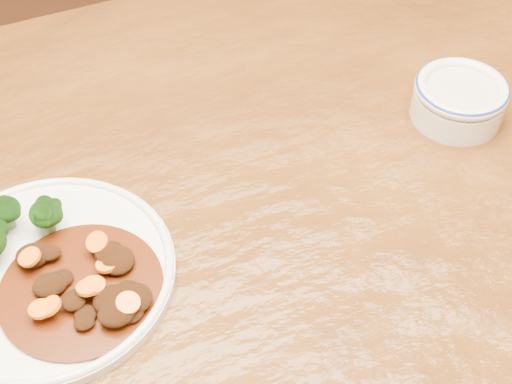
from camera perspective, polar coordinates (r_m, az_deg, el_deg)
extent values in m
cube|color=#603511|center=(0.79, 0.47, -1.82)|extent=(1.61, 1.10, 0.04)
cylinder|color=#39200E|center=(1.58, 17.75, 7.02)|extent=(0.06, 0.06, 0.71)
cylinder|color=silver|center=(0.74, -16.34, -6.37)|extent=(0.25, 0.25, 0.01)
torus|color=silver|center=(0.73, -16.43, -6.11)|extent=(0.25, 0.25, 0.01)
cylinder|color=#618444|center=(0.78, -19.13, -2.21)|extent=(0.01, 0.01, 0.02)
ellipsoid|color=black|center=(0.76, -19.45, -1.35)|extent=(0.03, 0.03, 0.03)
cylinder|color=#618444|center=(0.76, -16.19, -2.55)|extent=(0.01, 0.01, 0.02)
ellipsoid|color=black|center=(0.75, -16.48, -1.65)|extent=(0.03, 0.03, 0.03)
cylinder|color=#4A1707|center=(0.71, -13.81, -7.53)|extent=(0.16, 0.16, 0.00)
ellipsoid|color=black|center=(0.68, -9.64, -8.38)|extent=(0.03, 0.03, 0.02)
ellipsoid|color=black|center=(0.73, -16.16, -4.73)|extent=(0.02, 0.02, 0.01)
ellipsoid|color=black|center=(0.67, -11.11, -9.50)|extent=(0.04, 0.03, 0.02)
ellipsoid|color=black|center=(0.68, -11.03, -8.35)|extent=(0.02, 0.02, 0.01)
ellipsoid|color=black|center=(0.69, -14.37, -8.38)|extent=(0.02, 0.02, 0.01)
ellipsoid|color=black|center=(0.72, -11.67, -4.73)|extent=(0.03, 0.03, 0.01)
ellipsoid|color=black|center=(0.73, -17.42, -4.85)|extent=(0.03, 0.03, 0.02)
ellipsoid|color=black|center=(0.71, -15.28, -6.70)|extent=(0.02, 0.02, 0.01)
ellipsoid|color=black|center=(0.68, -10.47, -8.56)|extent=(0.04, 0.03, 0.02)
ellipsoid|color=black|center=(0.69, -13.46, -9.49)|extent=(0.02, 0.02, 0.01)
ellipsoid|color=black|center=(0.68, -11.53, -8.77)|extent=(0.02, 0.02, 0.01)
ellipsoid|color=black|center=(0.68, -13.59, -10.11)|extent=(0.02, 0.02, 0.01)
ellipsoid|color=black|center=(0.71, -10.99, -5.40)|extent=(0.03, 0.04, 0.02)
ellipsoid|color=black|center=(0.68, -10.12, -9.24)|extent=(0.03, 0.03, 0.01)
ellipsoid|color=black|center=(0.71, -16.16, -7.17)|extent=(0.03, 0.03, 0.02)
ellipsoid|color=black|center=(0.69, -10.25, -7.90)|extent=(0.03, 0.03, 0.01)
ellipsoid|color=black|center=(0.68, -11.42, -8.45)|extent=(0.04, 0.03, 0.02)
cylinder|color=orange|center=(0.69, -13.28, -7.44)|extent=(0.03, 0.03, 0.01)
cylinder|color=orange|center=(0.69, -12.86, -7.28)|extent=(0.03, 0.03, 0.01)
cylinder|color=orange|center=(0.72, -12.61, -3.92)|extent=(0.02, 0.02, 0.02)
cylinder|color=orange|center=(0.69, -16.17, -8.77)|extent=(0.03, 0.03, 0.02)
cylinder|color=orange|center=(0.72, -17.66, -4.98)|extent=(0.03, 0.03, 0.01)
cylinder|color=orange|center=(0.67, -10.20, -8.72)|extent=(0.02, 0.03, 0.01)
cylinder|color=orange|center=(0.69, -16.85, -8.95)|extent=(0.03, 0.03, 0.01)
cylinder|color=orange|center=(0.68, -9.93, -8.50)|extent=(0.03, 0.03, 0.01)
cylinder|color=orange|center=(0.71, -11.82, -5.66)|extent=(0.03, 0.03, 0.01)
cylinder|color=beige|center=(0.90, 15.81, 6.73)|extent=(0.11, 0.11, 0.04)
cylinder|color=beige|center=(0.88, 16.10, 7.77)|extent=(0.08, 0.08, 0.01)
torus|color=beige|center=(0.88, 16.14, 7.95)|extent=(0.11, 0.11, 0.01)
torus|color=navy|center=(0.88, 16.19, 8.14)|extent=(0.11, 0.11, 0.01)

